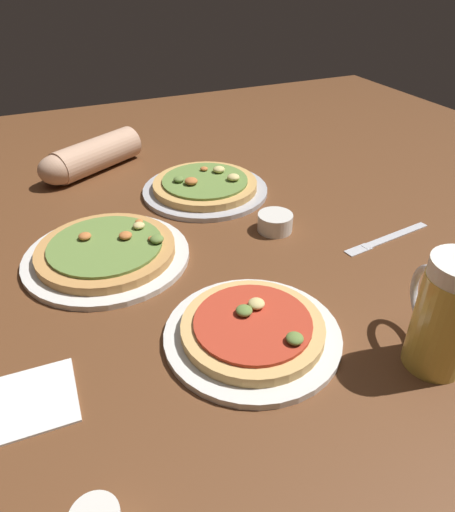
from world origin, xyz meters
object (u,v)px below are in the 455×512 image
at_px(pizza_plate_side, 107,252).
at_px(knife_right, 387,238).
at_px(ramekin_butter, 275,222).
at_px(pizza_plate_far, 205,187).
at_px(beer_mug_dark, 445,314).
at_px(napkin_folded, 26,401).
at_px(diner_arm, 88,158).
at_px(pizza_plate_near, 253,330).

relative_size(pizza_plate_side, knife_right, 1.41).
bearing_deg(ramekin_butter, pizza_plate_side, 174.02).
bearing_deg(ramekin_butter, pizza_plate_far, 106.46).
relative_size(pizza_plate_side, ramekin_butter, 4.28).
height_order(pizza_plate_side, beer_mug_dark, beer_mug_dark).
bearing_deg(beer_mug_dark, ramekin_butter, 93.78).
xyz_separation_m(pizza_plate_side, knife_right, (0.56, -0.17, -0.01)).
bearing_deg(knife_right, napkin_folded, -169.31).
distance_m(pizza_plate_far, knife_right, 0.46).
bearing_deg(diner_arm, ramekin_butter, -56.66).
distance_m(ramekin_butter, napkin_folded, 0.60).
xyz_separation_m(beer_mug_dark, knife_right, (0.17, 0.30, -0.09)).
xyz_separation_m(pizza_plate_side, napkin_folded, (-0.18, -0.31, -0.01)).
height_order(ramekin_butter, knife_right, ramekin_butter).
bearing_deg(napkin_folded, pizza_plate_near, -2.03).
bearing_deg(pizza_plate_far, diner_arm, 135.36).
bearing_deg(ramekin_butter, pizza_plate_near, -124.73).
bearing_deg(pizza_plate_near, ramekin_butter, 55.27).
bearing_deg(pizza_plate_near, beer_mug_dark, -34.11).
xyz_separation_m(pizza_plate_near, pizza_plate_side, (-0.16, 0.32, 0.00)).
height_order(pizza_plate_far, diner_arm, diner_arm).
bearing_deg(pizza_plate_near, knife_right, 20.86).
bearing_deg(ramekin_butter, beer_mug_dark, -86.22).
xyz_separation_m(pizza_plate_near, pizza_plate_far, (0.13, 0.52, 0.00)).
height_order(beer_mug_dark, ramekin_butter, beer_mug_dark).
height_order(pizza_plate_far, beer_mug_dark, beer_mug_dark).
bearing_deg(beer_mug_dark, diner_arm, 110.59).
relative_size(beer_mug_dark, ramekin_butter, 2.41).
height_order(pizza_plate_near, pizza_plate_far, pizza_plate_far).
height_order(pizza_plate_side, napkin_folded, pizza_plate_side).
xyz_separation_m(pizza_plate_far, ramekin_butter, (0.07, -0.24, 0.00)).
relative_size(pizza_plate_far, ramekin_butter, 4.11).
distance_m(pizza_plate_side, diner_arm, 0.44).
bearing_deg(pizza_plate_near, pizza_plate_far, 76.32).
height_order(ramekin_butter, napkin_folded, ramekin_butter).
distance_m(pizza_plate_near, ramekin_butter, 0.34).
bearing_deg(beer_mug_dark, pizza_plate_near, 145.89).
height_order(ramekin_butter, diner_arm, diner_arm).
distance_m(napkin_folded, knife_right, 0.75).
distance_m(pizza_plate_near, napkin_folded, 0.34).
xyz_separation_m(pizza_plate_near, ramekin_butter, (0.20, 0.28, 0.00)).
bearing_deg(beer_mug_dark, pizza_plate_side, 129.39).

